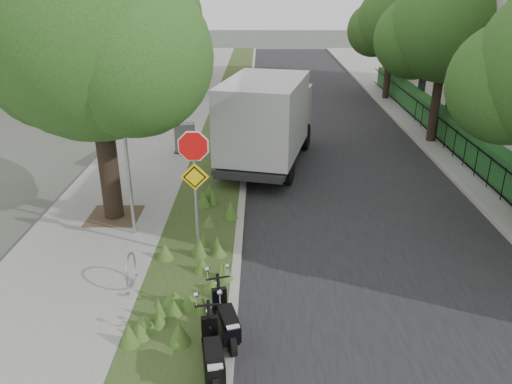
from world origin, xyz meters
TOP-DOWN VIEW (x-y plane):
  - ground at (0.00, 0.00)m, footprint 120.00×120.00m
  - sidewalk_near at (-4.25, 10.00)m, footprint 3.50×60.00m
  - verge at (-1.50, 10.00)m, footprint 2.00×60.00m
  - kerb_near at (-0.50, 10.00)m, footprint 0.20×60.00m
  - road at (3.00, 10.00)m, footprint 7.00×60.00m
  - kerb_far at (6.50, 10.00)m, footprint 0.20×60.00m
  - footpath_far at (8.20, 10.00)m, footprint 3.20×60.00m
  - street_tree_main at (-4.08, 2.86)m, footprint 6.21×5.54m
  - bare_post at (-3.20, 1.80)m, footprint 0.08×0.08m
  - bike_hoop at (-2.70, -0.60)m, footprint 0.06×0.78m
  - sign_assembly at (-1.40, 0.58)m, footprint 0.94×0.08m
  - fence_far at (7.20, 10.00)m, footprint 0.04×24.00m
  - hedge_far at (7.90, 10.00)m, footprint 1.00×24.00m
  - brick_building at (-9.50, 22.00)m, footprint 9.40×10.40m
  - far_tree_b at (6.94, 10.05)m, footprint 4.83×4.31m
  - far_tree_c at (6.94, 18.04)m, footprint 4.37×3.89m
  - scooter_near at (-0.71, -3.31)m, footprint 0.50×1.58m
  - scooter_far at (-0.55, -2.37)m, footprint 0.60×1.48m
  - box_truck at (0.29, 7.36)m, footprint 3.58×6.32m
  - utility_cabinet at (-2.80, 8.45)m, footprint 0.87×0.61m

SIDE VIEW (x-z plane):
  - ground at x=0.00m, z-range 0.00..0.00m
  - road at x=3.00m, z-range 0.00..0.01m
  - sidewalk_near at x=-4.25m, z-range 0.00..0.12m
  - verge at x=-1.50m, z-range 0.00..0.12m
  - footpath_far at x=8.20m, z-range 0.00..0.12m
  - kerb_near at x=-0.50m, z-range 0.00..0.13m
  - kerb_far at x=6.50m, z-range 0.00..0.13m
  - scooter_far at x=-0.55m, z-range 0.11..0.83m
  - scooter_near at x=-0.71m, z-range 0.11..0.86m
  - bike_hoop at x=-2.70m, z-range 0.11..0.88m
  - utility_cabinet at x=-2.80m, z-range 0.10..1.20m
  - fence_far at x=7.20m, z-range 0.17..1.17m
  - hedge_far at x=7.90m, z-range 0.12..1.22m
  - box_truck at x=0.29m, z-range 0.41..3.11m
  - bare_post at x=-3.20m, z-range 0.12..4.12m
  - sign_assembly at x=-1.40m, z-range 0.72..3.94m
  - far_tree_c at x=6.94m, z-range 0.99..6.92m
  - brick_building at x=-9.50m, z-range 0.06..8.36m
  - far_tree_b at x=6.94m, z-range 1.09..7.65m
  - street_tree_main at x=-4.08m, z-range 0.97..8.63m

